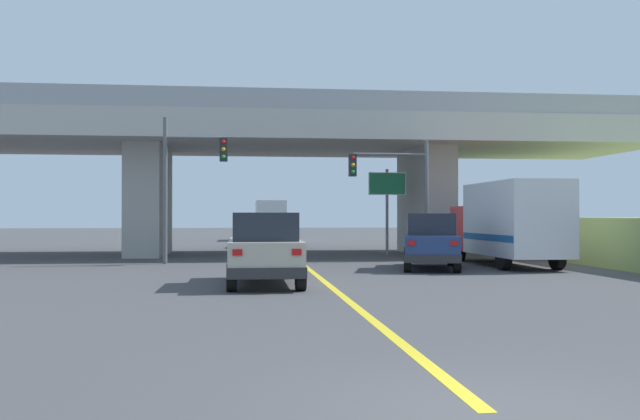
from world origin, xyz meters
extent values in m
plane|color=#424244|center=(0.00, 28.43, 0.00)|extent=(160.00, 160.00, 0.00)
cube|color=#B7B5AD|center=(0.00, 28.43, 5.99)|extent=(35.94, 9.67, 1.28)
cube|color=#A8A69F|center=(-7.00, 28.43, 2.67)|extent=(1.67, 5.80, 5.35)
cube|color=#A8A69F|center=(7.00, 28.43, 2.67)|extent=(1.67, 5.80, 5.35)
cube|color=#9EA0A5|center=(0.00, 23.74, 7.08)|extent=(35.94, 0.20, 0.90)
cube|color=#9EA0A5|center=(0.00, 33.11, 7.08)|extent=(35.94, 0.20, 0.90)
cube|color=yellow|center=(0.00, 12.79, 0.00)|extent=(0.20, 25.58, 0.01)
cube|color=#B7B29E|center=(-1.78, 13.08, 0.81)|extent=(1.96, 4.73, 0.90)
cube|color=#1E232D|center=(-1.78, 12.72, 1.64)|extent=(1.73, 2.60, 0.76)
cube|color=#2D2D30|center=(-1.78, 10.76, 0.50)|extent=(2.00, 0.20, 0.28)
cube|color=red|center=(-2.52, 10.69, 1.03)|extent=(0.24, 0.06, 0.16)
cube|color=red|center=(-1.05, 10.69, 1.03)|extent=(0.24, 0.06, 0.16)
cylinder|color=black|center=(-2.66, 14.89, 0.36)|extent=(0.26, 0.72, 0.72)
cylinder|color=black|center=(-0.90, 14.89, 0.36)|extent=(0.26, 0.72, 0.72)
cylinder|color=black|center=(-2.66, 11.26, 0.36)|extent=(0.26, 0.72, 0.72)
cylinder|color=black|center=(-0.90, 11.26, 0.36)|extent=(0.26, 0.72, 0.72)
cube|color=navy|center=(4.43, 18.13, 0.81)|extent=(2.84, 4.74, 0.90)
cube|color=#1E232D|center=(4.35, 17.81, 1.64)|extent=(2.16, 2.75, 0.76)
cube|color=#2D2D30|center=(3.93, 16.02, 0.50)|extent=(1.89, 0.64, 0.28)
cube|color=red|center=(3.23, 16.12, 1.03)|extent=(0.25, 0.11, 0.16)
cube|color=red|center=(4.59, 15.79, 1.03)|extent=(0.25, 0.11, 0.16)
cylinder|color=black|center=(4.01, 19.94, 0.36)|extent=(0.42, 0.76, 0.72)
cylinder|color=black|center=(5.63, 19.55, 0.36)|extent=(0.42, 0.76, 0.72)
cylinder|color=black|center=(3.23, 16.70, 0.36)|extent=(0.42, 0.76, 0.72)
cylinder|color=black|center=(4.85, 16.32, 0.36)|extent=(0.42, 0.76, 0.72)
cube|color=red|center=(7.85, 22.29, 1.40)|extent=(2.20, 2.00, 1.90)
cube|color=silver|center=(7.85, 18.58, 1.83)|extent=(2.31, 5.42, 2.76)
cube|color=#195999|center=(7.85, 18.58, 1.14)|extent=(2.33, 5.31, 0.24)
cylinder|color=black|center=(6.85, 22.29, 0.45)|extent=(0.30, 0.90, 0.90)
cylinder|color=black|center=(8.85, 22.29, 0.45)|extent=(0.30, 0.90, 0.90)
cylinder|color=black|center=(6.85, 17.23, 0.45)|extent=(0.30, 0.90, 0.90)
cylinder|color=black|center=(8.85, 17.23, 0.45)|extent=(0.30, 0.90, 0.90)
cube|color=#2D4C33|center=(-0.72, 36.59, 0.81)|extent=(1.82, 4.50, 0.90)
cube|color=#1E232D|center=(-0.72, 36.25, 1.64)|extent=(1.60, 2.47, 0.76)
cube|color=#2D2D30|center=(-0.72, 34.39, 0.50)|extent=(1.85, 0.20, 0.28)
cube|color=red|center=(-1.40, 34.32, 1.03)|extent=(0.24, 0.06, 0.16)
cube|color=red|center=(-0.04, 34.32, 1.03)|extent=(0.24, 0.06, 0.16)
cylinder|color=black|center=(-1.53, 38.29, 0.36)|extent=(0.26, 0.72, 0.72)
cylinder|color=black|center=(0.09, 38.29, 0.36)|extent=(0.26, 0.72, 0.72)
cylinder|color=black|center=(-1.53, 34.89, 0.36)|extent=(0.26, 0.72, 0.72)
cylinder|color=black|center=(0.09, 34.89, 0.36)|extent=(0.26, 0.72, 0.72)
cylinder|color=#56595E|center=(5.50, 22.67, 2.61)|extent=(0.18, 0.18, 5.22)
cylinder|color=#56595E|center=(3.89, 22.67, 4.59)|extent=(3.23, 0.12, 0.12)
cube|color=#232326|center=(2.27, 22.67, 4.11)|extent=(0.32, 0.26, 0.96)
sphere|color=red|center=(2.27, 22.52, 4.41)|extent=(0.16, 0.16, 0.16)
sphere|color=gold|center=(2.27, 22.52, 4.11)|extent=(0.16, 0.16, 0.16)
sphere|color=green|center=(2.27, 22.52, 3.81)|extent=(0.16, 0.16, 0.16)
cylinder|color=#56595E|center=(-5.50, 21.86, 2.96)|extent=(0.18, 0.18, 5.92)
cylinder|color=#56595E|center=(-4.33, 21.86, 5.12)|extent=(2.33, 0.12, 0.12)
cube|color=#232326|center=(-3.17, 21.86, 4.64)|extent=(0.32, 0.26, 0.96)
sphere|color=red|center=(-3.17, 21.71, 4.94)|extent=(0.16, 0.16, 0.16)
sphere|color=gold|center=(-3.17, 21.71, 4.64)|extent=(0.16, 0.16, 0.16)
sphere|color=green|center=(-3.17, 21.71, 4.34)|extent=(0.16, 0.16, 0.16)
cylinder|color=slate|center=(4.64, 26.77, 2.12)|extent=(0.14, 0.14, 4.23)
cube|color=#197242|center=(4.64, 26.71, 3.52)|extent=(1.78, 0.08, 1.02)
cube|color=white|center=(4.64, 26.70, 3.52)|extent=(1.86, 0.04, 1.10)
cube|color=silver|center=(-0.19, 52.34, 1.40)|extent=(2.20, 2.00, 1.90)
cube|color=silver|center=(-0.19, 48.87, 1.80)|extent=(2.31, 4.95, 2.69)
cube|color=#197F4C|center=(-0.19, 48.87, 1.12)|extent=(2.33, 4.85, 0.24)
cylinder|color=black|center=(-1.19, 52.34, 0.45)|extent=(0.30, 0.90, 0.90)
cylinder|color=black|center=(0.81, 52.34, 0.45)|extent=(0.30, 0.90, 0.90)
cylinder|color=black|center=(-1.19, 47.63, 0.45)|extent=(0.30, 0.90, 0.90)
cylinder|color=black|center=(0.81, 47.63, 0.45)|extent=(0.30, 0.90, 0.90)
camera|label=1|loc=(-2.38, -6.55, 1.93)|focal=38.89mm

